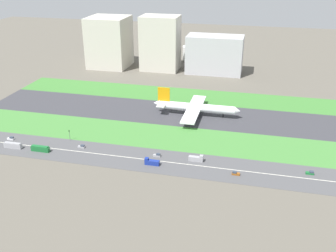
{
  "coord_description": "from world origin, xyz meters",
  "views": [
    {
      "loc": [
        61.98,
        -260.63,
        110.43
      ],
      "look_at": [
        8.76,
        -36.5,
        6.0
      ],
      "focal_mm": 40.92,
      "sensor_mm": 36.0,
      "label": 1
    }
  ],
  "objects": [
    {
      "name": "airliner",
      "position": [
        20.22,
        0.0,
        6.23
      ],
      "size": [
        65.0,
        56.0,
        19.7
      ],
      "color": "white",
      "rests_on": "runway"
    },
    {
      "name": "fuel_tank_west",
      "position": [
        -9.33,
        159.0,
        7.74
      ],
      "size": [
        22.41,
        22.41,
        15.48
      ],
      "primitive_type": "cylinder",
      "color": "silver",
      "rests_on": "ground_plane"
    },
    {
      "name": "bus_1",
      "position": [
        -61.34,
        -78.0,
        1.82
      ],
      "size": [
        11.6,
        2.5,
        3.5
      ],
      "rotation": [
        0.0,
        0.0,
        3.14
      ],
      "color": "#19662D",
      "rests_on": "highway"
    },
    {
      "name": "car_1",
      "position": [
        96.14,
        -68.0,
        0.92
      ],
      "size": [
        4.4,
        1.8,
        2.0
      ],
      "color": "#19662D",
      "rests_on": "highway"
    },
    {
      "name": "grass_median_south",
      "position": [
        0.0,
        -41.0,
        0.05
      ],
      "size": [
        280.0,
        36.0,
        0.1
      ],
      "primitive_type": "cube",
      "color": "#427F38",
      "rests_on": "ground_plane"
    },
    {
      "name": "bus_0",
      "position": [
        -80.08,
        -78.0,
        1.82
      ],
      "size": [
        11.6,
        2.5,
        3.5
      ],
      "rotation": [
        0.0,
        0.0,
        3.14
      ],
      "color": "#99999E",
      "rests_on": "highway"
    },
    {
      "name": "highway_centerline",
      "position": [
        0.0,
        -73.0,
        0.11
      ],
      "size": [
        266.0,
        0.5,
        0.01
      ],
      "primitive_type": "cube",
      "color": "silver",
      "rests_on": "highway"
    },
    {
      "name": "ground_plane",
      "position": [
        0.0,
        0.0,
        0.0
      ],
      "size": [
        800.0,
        800.0,
        0.0
      ],
      "primitive_type": "plane",
      "color": "#5B564C"
    },
    {
      "name": "grass_median_north",
      "position": [
        0.0,
        41.0,
        0.05
      ],
      "size": [
        280.0,
        36.0,
        0.1
      ],
      "primitive_type": "cube",
      "color": "#3D7A33",
      "rests_on": "ground_plane"
    },
    {
      "name": "runway",
      "position": [
        0.0,
        0.0,
        0.05
      ],
      "size": [
        280.0,
        46.0,
        0.1
      ],
      "primitive_type": "cube",
      "color": "#38383D",
      "rests_on": "ground_plane"
    },
    {
      "name": "traffic_light",
      "position": [
        -50.7,
        -60.01,
        4.29
      ],
      "size": [
        0.36,
        0.5,
        7.2
      ],
      "color": "#4C4C51",
      "rests_on": "highway"
    },
    {
      "name": "highway",
      "position": [
        0.0,
        -73.0,
        0.05
      ],
      "size": [
        280.0,
        28.0,
        0.1
      ],
      "primitive_type": "cube",
      "color": "#4C4C4F",
      "rests_on": "ground_plane"
    },
    {
      "name": "hangar_building",
      "position": [
        -35.0,
        114.0,
        27.06
      ],
      "size": [
        37.83,
        27.31,
        54.12
      ],
      "primitive_type": "cube",
      "color": "beige",
      "rests_on": "ground_plane"
    },
    {
      "name": "fuel_tank_centre",
      "position": [
        26.26,
        159.0,
        7.57
      ],
      "size": [
        21.87,
        21.87,
        15.13
      ],
      "primitive_type": "cylinder",
      "color": "silver",
      "rests_on": "ground_plane"
    },
    {
      "name": "truck_0",
      "position": [
        9.02,
        -78.0,
        1.67
      ],
      "size": [
        8.4,
        2.5,
        4.0
      ],
      "rotation": [
        0.0,
        0.0,
        3.14
      ],
      "color": "navy",
      "rests_on": "highway"
    },
    {
      "name": "office_tower",
      "position": [
        20.42,
        114.0,
        18.56
      ],
      "size": [
        54.83,
        26.71,
        37.12
      ],
      "primitive_type": "cube",
      "color": "#B2B2B7",
      "rests_on": "ground_plane"
    },
    {
      "name": "truck_1",
      "position": [
        33.12,
        -68.0,
        1.67
      ],
      "size": [
        8.4,
        2.5,
        4.0
      ],
      "color": "#99999E",
      "rests_on": "highway"
    },
    {
      "name": "car_2",
      "position": [
        -88.37,
        -68.0,
        0.92
      ],
      "size": [
        4.4,
        1.8,
        2.0
      ],
      "color": "silver",
      "rests_on": "highway"
    },
    {
      "name": "car_0",
      "position": [
        56.36,
        -78.0,
        0.92
      ],
      "size": [
        4.4,
        1.8,
        2.0
      ],
      "rotation": [
        0.0,
        0.0,
        3.14
      ],
      "color": "brown",
      "rests_on": "highway"
    },
    {
      "name": "car_3",
      "position": [
        9.7,
        -68.0,
        0.92
      ],
      "size": [
        4.4,
        1.8,
        2.0
      ],
      "color": "#99999E",
      "rests_on": "highway"
    },
    {
      "name": "terminal_building",
      "position": [
        -90.0,
        114.0,
        25.61
      ],
      "size": [
        39.89,
        39.7,
        51.22
      ],
      "primitive_type": "cube",
      "color": "beige",
      "rests_on": "ground_plane"
    },
    {
      "name": "car_4",
      "position": [
        -38.8,
        -68.0,
        0.92
      ],
      "size": [
        4.4,
        1.8,
        2.0
      ],
      "color": "#99999E",
      "rests_on": "highway"
    }
  ]
}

